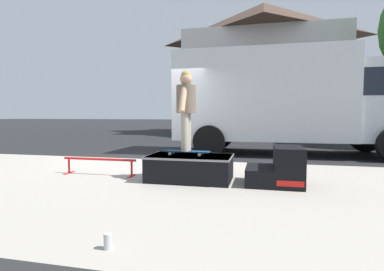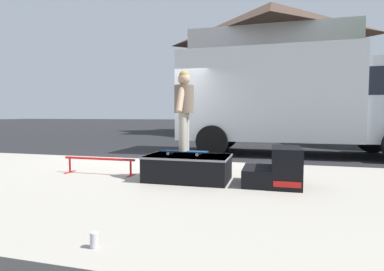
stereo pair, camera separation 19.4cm
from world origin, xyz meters
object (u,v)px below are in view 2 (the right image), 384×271
(skate_box, at_px, (188,167))
(skateboard, at_px, (184,152))
(soda_can, at_px, (94,240))
(box_truck, at_px, (299,98))
(kicker_ramp, at_px, (277,169))
(grind_rail, at_px, (99,162))
(skater_kid, at_px, (184,104))

(skate_box, distance_m, skateboard, 0.26)
(soda_can, relative_size, box_truck, 0.02)
(kicker_ramp, relative_size, box_truck, 0.12)
(grind_rail, bearing_deg, skater_kid, -1.55)
(skate_box, height_order, soda_can, skate_box)
(skateboard, bearing_deg, grind_rail, 178.45)
(skater_kid, height_order, soda_can, skater_kid)
(skater_kid, xyz_separation_m, box_truck, (2.14, 4.73, 0.33))
(skateboard, height_order, soda_can, skateboard)
(kicker_ramp, relative_size, skateboard, 1.07)
(kicker_ramp, bearing_deg, soda_can, -119.13)
(soda_can, xyz_separation_m, box_truck, (2.12, 7.38, 1.52))
(grind_rail, bearing_deg, kicker_ramp, -1.50)
(grind_rail, bearing_deg, skateboard, -1.55)
(box_truck, bearing_deg, skater_kid, -114.39)
(skater_kid, bearing_deg, grind_rail, 178.45)
(grind_rail, height_order, soda_can, grind_rail)
(kicker_ramp, bearing_deg, skateboard, 178.56)
(grind_rail, xyz_separation_m, skater_kid, (1.61, -0.04, 1.02))
(kicker_ramp, height_order, skateboard, kicker_ramp)
(kicker_ramp, xyz_separation_m, grind_rail, (-3.09, 0.08, -0.02))
(skate_box, xyz_separation_m, kicker_ramp, (1.41, -0.00, 0.03))
(grind_rail, distance_m, skater_kid, 1.91)
(skateboard, relative_size, soda_can, 6.25)
(grind_rail, height_order, skateboard, skateboard)
(soda_can, bearing_deg, kicker_ramp, 60.87)
(kicker_ramp, xyz_separation_m, skateboard, (-1.48, 0.04, 0.22))
(skateboard, distance_m, skater_kid, 0.78)
(grind_rail, distance_m, box_truck, 6.16)
(skateboard, bearing_deg, skate_box, -25.92)
(skater_kid, bearing_deg, soda_can, -89.50)
(skateboard, height_order, skater_kid, skater_kid)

